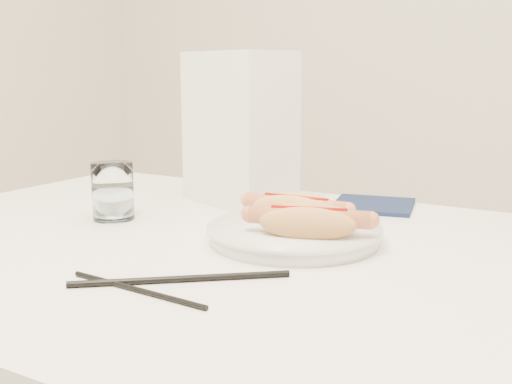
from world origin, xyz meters
The scene contains 9 objects.
table centered at (0.00, 0.00, 0.69)m, with size 1.20×0.80×0.75m.
plate centered at (0.05, 0.06, 0.76)m, with size 0.24×0.24×0.02m, color silver.
hotdog_left centered at (0.04, 0.09, 0.79)m, with size 0.16×0.07×0.04m.
hotdog_right centered at (0.09, 0.02, 0.79)m, with size 0.16×0.10×0.04m.
water_glass centered at (-0.26, 0.03, 0.80)m, with size 0.07×0.07×0.09m, color white.
chopstick_near centered at (0.02, -0.16, 0.75)m, with size 0.01×0.01×0.25m, color black.
chopstick_far centered at (0.00, -0.21, 0.75)m, with size 0.01×0.01×0.19m, color black.
napkin_box centered at (-0.15, 0.24, 0.88)m, with size 0.20×0.11×0.27m, color white.
navy_napkin centered at (0.07, 0.33, 0.75)m, with size 0.13×0.13×0.01m, color #121C3A.
Camera 1 is at (0.44, -0.70, 0.99)m, focal length 44.14 mm.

